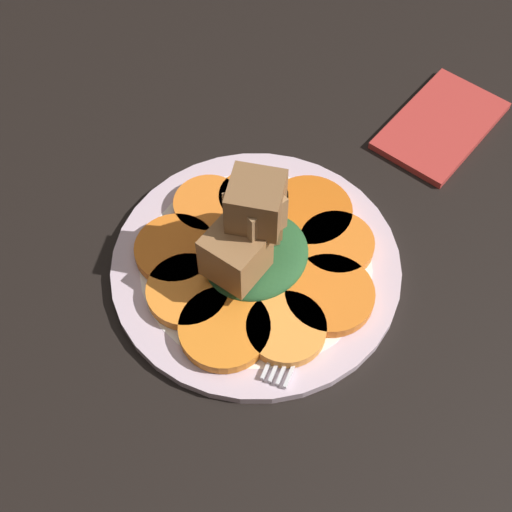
% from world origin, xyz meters
% --- Properties ---
extents(table_slab, '(1.20, 1.20, 0.02)m').
position_xyz_m(table_slab, '(0.00, 0.00, 0.01)').
color(table_slab, black).
rests_on(table_slab, ground).
extents(plate, '(0.27, 0.27, 0.01)m').
position_xyz_m(plate, '(0.00, 0.00, 0.03)').
color(plate, silver).
rests_on(plate, table_slab).
extents(carrot_slice_0, '(0.08, 0.08, 0.01)m').
position_xyz_m(carrot_slice_0, '(0.07, -0.01, 0.04)').
color(carrot_slice_0, orange).
rests_on(carrot_slice_0, plate).
extents(carrot_slice_1, '(0.07, 0.07, 0.01)m').
position_xyz_m(carrot_slice_1, '(0.05, 0.05, 0.04)').
color(carrot_slice_1, orange).
rests_on(carrot_slice_1, plate).
extents(carrot_slice_2, '(0.07, 0.07, 0.01)m').
position_xyz_m(carrot_slice_2, '(0.02, 0.07, 0.04)').
color(carrot_slice_2, orange).
rests_on(carrot_slice_2, plate).
extents(carrot_slice_3, '(0.08, 0.08, 0.01)m').
position_xyz_m(carrot_slice_3, '(-0.04, 0.06, 0.04)').
color(carrot_slice_3, orange).
rests_on(carrot_slice_3, plate).
extents(carrot_slice_4, '(0.07, 0.07, 0.01)m').
position_xyz_m(carrot_slice_4, '(-0.07, 0.02, 0.04)').
color(carrot_slice_4, orange).
rests_on(carrot_slice_4, plate).
extents(carrot_slice_5, '(0.08, 0.08, 0.01)m').
position_xyz_m(carrot_slice_5, '(-0.07, -0.02, 0.04)').
color(carrot_slice_5, orange).
rests_on(carrot_slice_5, plate).
extents(carrot_slice_6, '(0.07, 0.07, 0.01)m').
position_xyz_m(carrot_slice_6, '(-0.04, -0.07, 0.04)').
color(carrot_slice_6, '#F99539').
rests_on(carrot_slice_6, plate).
extents(carrot_slice_7, '(0.08, 0.08, 0.01)m').
position_xyz_m(carrot_slice_7, '(0.01, -0.07, 0.04)').
color(carrot_slice_7, orange).
rests_on(carrot_slice_7, plate).
extents(carrot_slice_8, '(0.07, 0.07, 0.01)m').
position_xyz_m(carrot_slice_8, '(0.06, -0.05, 0.04)').
color(carrot_slice_8, orange).
rests_on(carrot_slice_8, plate).
extents(center_pile, '(0.10, 0.09, 0.11)m').
position_xyz_m(center_pile, '(-0.00, 0.00, 0.07)').
color(center_pile, '#235128').
rests_on(center_pile, plate).
extents(fork, '(0.19, 0.07, 0.00)m').
position_xyz_m(fork, '(0.00, -0.06, 0.03)').
color(fork, silver).
rests_on(fork, plate).
extents(napkin, '(0.15, 0.09, 0.01)m').
position_xyz_m(napkin, '(0.26, -0.04, 0.02)').
color(napkin, '#B2332D').
rests_on(napkin, table_slab).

